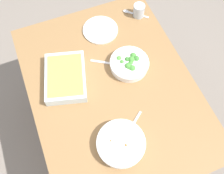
# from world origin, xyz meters

# --- Properties ---
(ground_plane) EXTENTS (6.00, 6.00, 0.00)m
(ground_plane) POSITION_xyz_m (0.00, 0.00, 0.00)
(ground_plane) COLOR slate
(dining_table) EXTENTS (1.20, 0.90, 0.74)m
(dining_table) POSITION_xyz_m (0.00, 0.00, 0.65)
(dining_table) COLOR olive
(dining_table) RESTS_ON ground_plane
(stew_bowl) EXTENTS (0.24, 0.24, 0.06)m
(stew_bowl) POSITION_xyz_m (-0.32, 0.08, 0.77)
(stew_bowl) COLOR white
(stew_bowl) RESTS_ON dining_table
(broccoli_bowl) EXTENTS (0.23, 0.23, 0.07)m
(broccoli_bowl) POSITION_xyz_m (0.09, -0.14, 0.77)
(broccoli_bowl) COLOR white
(broccoli_bowl) RESTS_ON dining_table
(baking_dish) EXTENTS (0.35, 0.29, 0.06)m
(baking_dish) POSITION_xyz_m (0.14, 0.22, 0.77)
(baking_dish) COLOR silver
(baking_dish) RESTS_ON dining_table
(drink_cup) EXTENTS (0.07, 0.07, 0.08)m
(drink_cup) POSITION_xyz_m (0.42, -0.35, 0.78)
(drink_cup) COLOR #B2BCC6
(drink_cup) RESTS_ON dining_table
(side_plate) EXTENTS (0.22, 0.22, 0.01)m
(side_plate) POSITION_xyz_m (0.40, -0.08, 0.75)
(side_plate) COLOR silver
(side_plate) RESTS_ON dining_table
(spoon_by_stew) EXTENTS (0.12, 0.15, 0.01)m
(spoon_by_stew) POSITION_xyz_m (-0.26, 0.00, 0.74)
(spoon_by_stew) COLOR silver
(spoon_by_stew) RESTS_ON dining_table
(spoon_by_broccoli) EXTENTS (0.11, 0.16, 0.01)m
(spoon_by_broccoli) POSITION_xyz_m (0.15, -0.04, 0.74)
(spoon_by_broccoli) COLOR silver
(spoon_by_broccoli) RESTS_ON dining_table
(spoon_spare) EXTENTS (0.13, 0.14, 0.01)m
(spoon_spare) POSITION_xyz_m (0.45, -0.32, 0.74)
(spoon_spare) COLOR silver
(spoon_spare) RESTS_ON dining_table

